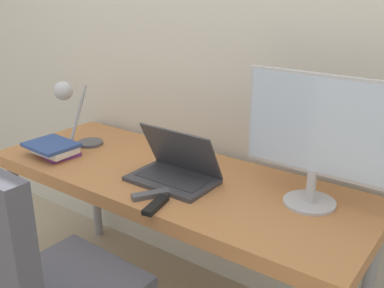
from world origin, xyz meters
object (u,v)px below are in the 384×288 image
monitor (317,133)px  book_stack (54,149)px  office_chair (34,286)px  desk_lamp (71,106)px  laptop (175,170)px

monitor → book_stack: monitor is taller
book_stack → office_chair: bearing=-43.8°
desk_lamp → monitor: bearing=7.2°
desk_lamp → book_stack: 0.22m
laptop → office_chair: (-0.06, -0.68, -0.19)m
laptop → office_chair: bearing=-94.9°
laptop → monitor: bearing=14.2°
desk_lamp → book_stack: (-0.02, -0.11, -0.19)m
laptop → book_stack: laptop is taller
laptop → office_chair: 0.71m
monitor → laptop: bearing=-165.8°
laptop → book_stack: size_ratio=1.46×
laptop → desk_lamp: (-0.62, -0.01, 0.18)m
laptop → desk_lamp: bearing=-179.0°
monitor → book_stack: bearing=-167.6°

